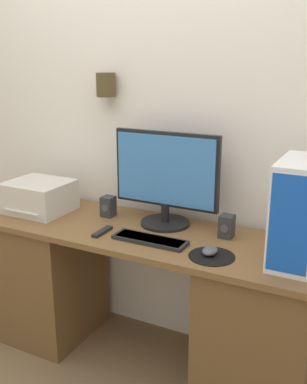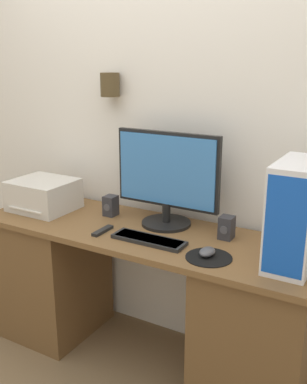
{
  "view_description": "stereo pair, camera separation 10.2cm",
  "coord_description": "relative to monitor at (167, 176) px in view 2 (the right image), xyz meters",
  "views": [
    {
      "loc": [
        1.03,
        -1.58,
        1.59
      ],
      "look_at": [
        0.07,
        0.28,
        0.97
      ],
      "focal_mm": 42.0,
      "sensor_mm": 36.0,
      "label": 1
    },
    {
      "loc": [
        1.12,
        -1.53,
        1.59
      ],
      "look_at": [
        0.07,
        0.28,
        0.97
      ],
      "focal_mm": 42.0,
      "sensor_mm": 36.0,
      "label": 2
    }
  ],
  "objects": [
    {
      "name": "wall_back",
      "position": [
        -0.07,
        0.2,
        0.33
      ],
      "size": [
        6.4,
        0.16,
        2.7
      ],
      "color": "white",
      "rests_on": "ground_plane"
    },
    {
      "name": "desk",
      "position": [
        -0.07,
        -0.14,
        -0.63
      ],
      "size": [
        1.77,
        0.57,
        0.76
      ],
      "color": "brown",
      "rests_on": "ground_plane"
    },
    {
      "name": "monitor",
      "position": [
        0.0,
        0.0,
        0.0
      ],
      "size": [
        0.57,
        0.26,
        0.49
      ],
      "color": "black",
      "rests_on": "desk"
    },
    {
      "name": "keyboard",
      "position": [
        0.04,
        -0.25,
        -0.25
      ],
      "size": [
        0.36,
        0.11,
        0.02
      ],
      "color": "black",
      "rests_on": "desk"
    },
    {
      "name": "mousepad",
      "position": [
        0.36,
        -0.27,
        -0.26
      ],
      "size": [
        0.21,
        0.21,
        0.0
      ],
      "color": "black",
      "rests_on": "desk"
    },
    {
      "name": "mouse",
      "position": [
        0.34,
        -0.26,
        -0.24
      ],
      "size": [
        0.06,
        0.09,
        0.03
      ],
      "color": "#4C4C51",
      "rests_on": "mousepad"
    },
    {
      "name": "computer_tower",
      "position": [
        0.68,
        -0.15,
        -0.04
      ],
      "size": [
        0.18,
        0.36,
        0.44
      ],
      "color": "white",
      "rests_on": "desk"
    },
    {
      "name": "printer",
      "position": [
        -0.73,
        -0.14,
        -0.17
      ],
      "size": [
        0.34,
        0.31,
        0.17
      ],
      "color": "beige",
      "rests_on": "desk"
    },
    {
      "name": "speaker_left",
      "position": [
        -0.33,
        -0.03,
        -0.2
      ],
      "size": [
        0.07,
        0.08,
        0.11
      ],
      "color": "#2D2D33",
      "rests_on": "desk"
    },
    {
      "name": "speaker_right",
      "position": [
        0.34,
        -0.03,
        -0.2
      ],
      "size": [
        0.07,
        0.08,
        0.11
      ],
      "color": "#2D2D33",
      "rests_on": "desk"
    },
    {
      "name": "remote_control",
      "position": [
        -0.22,
        -0.26,
        -0.25
      ],
      "size": [
        0.03,
        0.14,
        0.02
      ],
      "color": "black",
      "rests_on": "desk"
    }
  ]
}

